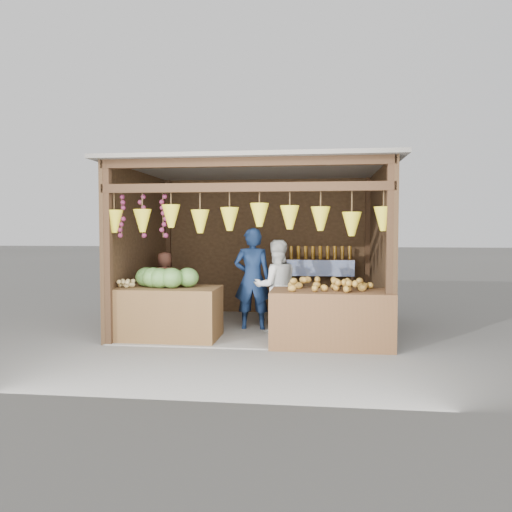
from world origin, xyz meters
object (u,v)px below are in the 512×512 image
(man_standing, at_px, (252,279))
(woman_standing, at_px, (276,286))
(vendor_seated, at_px, (165,280))
(counter_left, at_px, (168,313))
(counter_right, at_px, (331,318))

(man_standing, xyz_separation_m, woman_standing, (0.40, -0.18, -0.09))
(woman_standing, bearing_deg, vendor_seated, -31.94)
(counter_left, distance_m, counter_right, 2.40)
(counter_left, relative_size, vendor_seated, 1.55)
(woman_standing, bearing_deg, man_standing, -41.19)
(man_standing, relative_size, woman_standing, 1.13)
(man_standing, bearing_deg, vendor_seated, -14.13)
(man_standing, height_order, woman_standing, man_standing)
(counter_right, distance_m, woman_standing, 1.22)
(counter_right, xyz_separation_m, woman_standing, (-0.84, 0.82, 0.35))
(man_standing, xyz_separation_m, vendor_seated, (-1.57, 0.35, -0.07))
(counter_left, bearing_deg, counter_right, -3.26)
(counter_left, relative_size, counter_right, 0.90)
(vendor_seated, bearing_deg, man_standing, 174.78)
(counter_left, distance_m, man_standing, 1.51)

